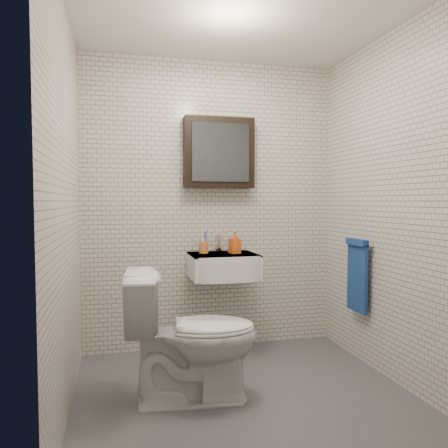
{
  "coord_description": "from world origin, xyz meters",
  "views": [
    {
      "loc": [
        -0.8,
        -2.74,
        1.29
      ],
      "look_at": [
        -0.02,
        0.45,
        1.12
      ],
      "focal_mm": 35.0,
      "sensor_mm": 36.0,
      "label": 1
    }
  ],
  "objects": [
    {
      "name": "washbasin",
      "position": [
        0.05,
        0.73,
        0.76
      ],
      "size": [
        0.55,
        0.5,
        0.2
      ],
      "color": "white",
      "rests_on": "room_shell"
    },
    {
      "name": "room_shell",
      "position": [
        0.0,
        0.0,
        1.47
      ],
      "size": [
        2.22,
        2.02,
        2.51
      ],
      "color": "silver",
      "rests_on": "ground"
    },
    {
      "name": "toothbrush_cup",
      "position": [
        -0.1,
        0.85,
        0.9
      ],
      "size": [
        0.09,
        0.09,
        0.21
      ],
      "rotation": [
        0.0,
        0.0,
        0.16
      ],
      "color": "orange",
      "rests_on": "washbasin"
    },
    {
      "name": "ground",
      "position": [
        0.0,
        0.0,
        0.01
      ],
      "size": [
        2.2,
        2.0,
        0.01
      ],
      "primitive_type": "cube",
      "color": "#47494E",
      "rests_on": "ground"
    },
    {
      "name": "faucet",
      "position": [
        0.05,
        0.93,
        0.92
      ],
      "size": [
        0.06,
        0.2,
        0.15
      ],
      "color": "silver",
      "rests_on": "washbasin"
    },
    {
      "name": "toilet",
      "position": [
        -0.34,
        0.0,
        0.43
      ],
      "size": [
        0.88,
        0.56,
        0.85
      ],
      "primitive_type": "imported",
      "rotation": [
        0.0,
        0.0,
        1.47
      ],
      "color": "white",
      "rests_on": "ground"
    },
    {
      "name": "soap_bottle",
      "position": [
        0.15,
        0.78,
        0.94
      ],
      "size": [
        0.1,
        0.1,
        0.18
      ],
      "primitive_type": "imported",
      "rotation": [
        0.0,
        0.0,
        0.25
      ],
      "color": "orange",
      "rests_on": "washbasin"
    },
    {
      "name": "towel_rail",
      "position": [
        1.04,
        0.35,
        0.72
      ],
      "size": [
        0.09,
        0.3,
        0.58
      ],
      "color": "silver",
      "rests_on": "room_shell"
    },
    {
      "name": "mirror_cabinet",
      "position": [
        0.05,
        0.93,
        1.7
      ],
      "size": [
        0.6,
        0.15,
        0.6
      ],
      "color": "black",
      "rests_on": "room_shell"
    }
  ]
}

